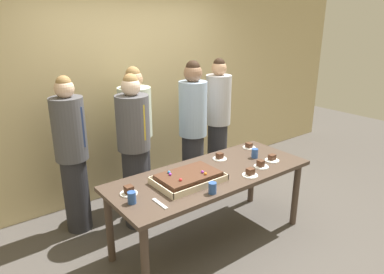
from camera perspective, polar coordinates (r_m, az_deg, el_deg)
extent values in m
plane|color=#4C4742|center=(3.79, 2.91, -16.39)|extent=(12.00, 12.00, 0.00)
cube|color=#CCB784|center=(4.49, -10.25, 9.74)|extent=(8.00, 0.12, 3.00)
cube|color=#47382D|center=(3.42, 3.12, -6.14)|extent=(2.04, 0.81, 0.04)
cylinder|color=#47382D|center=(2.93, -7.64, -19.84)|extent=(0.07, 0.07, 0.72)
cylinder|color=#47382D|center=(4.02, 16.51, -8.95)|extent=(0.07, 0.07, 0.72)
cylinder|color=#47382D|center=(3.41, -13.29, -14.06)|extent=(0.07, 0.07, 0.72)
cylinder|color=#47382D|center=(4.39, 9.71, -6.03)|extent=(0.07, 0.07, 0.72)
cube|color=beige|center=(3.22, -0.56, -7.25)|extent=(0.62, 0.41, 0.01)
cube|color=beige|center=(3.06, 1.69, -8.02)|extent=(0.62, 0.01, 0.05)
cube|color=beige|center=(3.35, -2.62, -5.58)|extent=(0.62, 0.01, 0.05)
cube|color=beige|center=(3.05, -5.20, -8.22)|extent=(0.01, 0.41, 0.05)
cube|color=beige|center=(3.38, 3.59, -5.39)|extent=(0.01, 0.41, 0.05)
cube|color=#4C2D1E|center=(3.20, -0.57, -6.55)|extent=(0.55, 0.34, 0.07)
sphere|color=red|center=(3.04, -1.88, -6.98)|extent=(0.03, 0.03, 0.03)
sphere|color=purple|center=(3.19, 1.72, -5.71)|extent=(0.03, 0.03, 0.03)
sphere|color=purple|center=(3.15, -3.59, -6.08)|extent=(0.03, 0.03, 0.03)
sphere|color=orange|center=(3.15, 2.20, -6.00)|extent=(0.03, 0.03, 0.03)
sphere|color=#2D84E0|center=(3.19, -3.77, -5.75)|extent=(0.03, 0.03, 0.03)
cylinder|color=white|center=(3.06, -10.26, -9.05)|extent=(0.15, 0.15, 0.01)
cube|color=#4C2D1E|center=(3.04, -10.24, -8.42)|extent=(0.07, 0.07, 0.07)
cylinder|color=white|center=(4.09, 9.29, -1.70)|extent=(0.15, 0.15, 0.01)
cube|color=#4C2D1E|center=(4.07, 9.26, -1.32)|extent=(0.06, 0.07, 0.05)
cylinder|color=white|center=(3.73, 4.53, -3.56)|extent=(0.15, 0.15, 0.01)
cube|color=#4C2D1E|center=(3.72, 4.52, -3.05)|extent=(0.07, 0.06, 0.06)
cylinder|color=white|center=(3.38, 9.43, -6.18)|extent=(0.15, 0.15, 0.01)
cube|color=#4C2D1E|center=(3.38, 9.48, -5.56)|extent=(0.07, 0.06, 0.06)
cylinder|color=white|center=(3.77, 12.90, -3.74)|extent=(0.15, 0.15, 0.01)
cube|color=#4C2D1E|center=(3.77, 12.90, -3.22)|extent=(0.07, 0.06, 0.06)
cylinder|color=white|center=(3.59, 11.21, -4.76)|extent=(0.15, 0.15, 0.01)
cube|color=#4C2D1E|center=(3.58, 11.12, -4.23)|extent=(0.06, 0.06, 0.06)
cylinder|color=#2D5199|center=(3.80, 10.19, -2.62)|extent=(0.07, 0.07, 0.10)
cylinder|color=#2D5199|center=(3.01, 3.35, -8.30)|extent=(0.07, 0.07, 0.10)
cylinder|color=#2D5199|center=(2.90, -9.78, -9.71)|extent=(0.07, 0.07, 0.10)
cube|color=silver|center=(2.88, -5.27, -10.75)|extent=(0.03, 0.20, 0.01)
cylinder|color=#28282D|center=(3.86, -9.04, -8.13)|extent=(0.27, 0.27, 0.90)
cylinder|color=#4C4C51|center=(3.60, -9.62, 2.31)|extent=(0.34, 0.34, 0.57)
cube|color=gold|center=(3.47, -7.97, 2.27)|extent=(0.04, 0.02, 0.36)
sphere|color=beige|center=(3.51, -9.95, 8.11)|extent=(0.19, 0.19, 0.19)
sphere|color=olive|center=(3.50, -10.00, 8.96)|extent=(0.15, 0.15, 0.15)
cylinder|color=#28282D|center=(4.36, 0.14, -4.98)|extent=(0.27, 0.27, 0.86)
cylinder|color=#93ADCC|center=(4.11, 0.15, 4.62)|extent=(0.33, 0.33, 0.64)
sphere|color=#8C664C|center=(4.03, 0.15, 10.39)|extent=(0.21, 0.21, 0.21)
sphere|color=black|center=(4.02, 0.15, 11.22)|extent=(0.17, 0.17, 0.17)
cylinder|color=#28282D|center=(4.75, 4.09, -2.85)|extent=(0.26, 0.26, 0.87)
cylinder|color=#B2B2B7|center=(4.53, 4.31, 6.06)|extent=(0.33, 0.33, 0.63)
sphere|color=tan|center=(4.45, 4.44, 11.11)|extent=(0.19, 0.19, 0.19)
sphere|color=black|center=(4.45, 4.45, 11.78)|extent=(0.15, 0.15, 0.15)
cylinder|color=#28282D|center=(4.28, -8.76, -5.42)|extent=(0.30, 0.30, 0.89)
cylinder|color=#B7C6B2|center=(4.04, -9.26, 4.04)|extent=(0.38, 0.38, 0.57)
cube|color=navy|center=(3.87, -8.22, 3.89)|extent=(0.04, 0.02, 0.36)
sphere|color=tan|center=(3.96, -9.55, 9.31)|extent=(0.21, 0.21, 0.21)
sphere|color=olive|center=(3.95, -9.59, 10.13)|extent=(0.16, 0.16, 0.16)
cylinder|color=#28282D|center=(3.96, -18.28, -8.87)|extent=(0.26, 0.26, 0.81)
cylinder|color=#4C4C51|center=(3.69, -19.41, 1.24)|extent=(0.33, 0.33, 0.64)
cube|color=navy|center=(3.59, -17.52, 1.49)|extent=(0.04, 0.02, 0.41)
sphere|color=beige|center=(3.60, -20.11, 7.43)|extent=(0.19, 0.19, 0.19)
sphere|color=olive|center=(3.59, -20.20, 8.25)|extent=(0.15, 0.15, 0.15)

